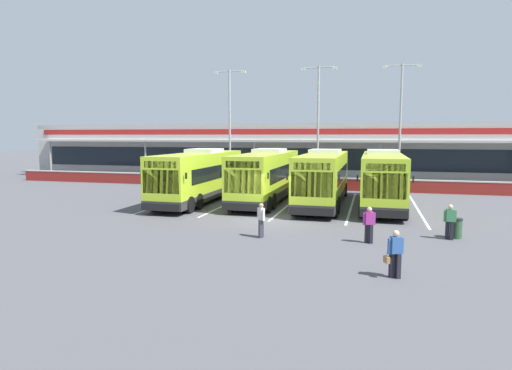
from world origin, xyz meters
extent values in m
plane|color=#4C4C51|center=(0.00, 0.00, 0.00)|extent=(200.00, 200.00, 0.00)
cube|color=#B7B7B2|center=(0.00, 27.00, 2.75)|extent=(70.00, 10.00, 5.50)
cube|color=#19232D|center=(0.00, 21.98, 2.30)|extent=(66.00, 0.08, 2.20)
cube|color=maroon|center=(0.00, 21.97, 5.15)|extent=(68.00, 0.08, 0.60)
cube|color=beige|center=(0.00, 20.50, 4.20)|extent=(67.00, 3.00, 0.24)
cube|color=gray|center=(0.00, 27.00, 5.75)|extent=(70.00, 10.00, 0.50)
cylinder|color=#999999|center=(-31.00, 19.30, 2.10)|extent=(0.20, 0.20, 4.20)
cylinder|color=#999999|center=(-18.60, 19.30, 2.10)|extent=(0.20, 0.20, 4.20)
cylinder|color=#999999|center=(-6.20, 19.30, 2.10)|extent=(0.20, 0.20, 4.20)
cylinder|color=#999999|center=(6.20, 19.30, 2.10)|extent=(0.20, 0.20, 4.20)
cube|color=maroon|center=(0.00, 14.50, 0.50)|extent=(60.00, 0.36, 1.00)
cube|color=#B2B2B2|center=(0.00, 14.50, 1.05)|extent=(60.00, 0.40, 0.10)
cube|color=#B7DB2D|center=(-6.48, 5.35, 1.91)|extent=(2.57, 12.00, 3.19)
cube|color=#333333|center=(-6.48, 5.35, 0.59)|extent=(2.59, 12.02, 0.56)
cube|color=black|center=(-6.48, 5.75, 2.15)|extent=(2.60, 9.60, 0.96)
cube|color=black|center=(-6.47, -0.60, 2.05)|extent=(2.31, 0.10, 1.40)
cube|color=black|center=(-6.47, -0.61, 3.05)|extent=(2.05, 0.08, 0.40)
cube|color=silver|center=(-6.48, 6.35, 3.64)|extent=(2.05, 2.80, 0.28)
cube|color=black|center=(-6.47, -0.71, 0.55)|extent=(2.45, 0.16, 0.44)
cube|color=black|center=(-5.01, -0.25, 2.40)|extent=(0.08, 0.12, 0.36)
cube|color=black|center=(-7.92, -0.25, 2.40)|extent=(0.08, 0.12, 0.36)
cylinder|color=black|center=(-5.29, 9.95, 0.52)|extent=(0.32, 1.04, 1.04)
cylinder|color=black|center=(-7.68, 9.95, 0.52)|extent=(0.32, 1.04, 1.04)
cylinder|color=black|center=(-5.28, 2.15, 0.52)|extent=(0.32, 1.04, 1.04)
cylinder|color=black|center=(-7.67, 2.15, 0.52)|extent=(0.32, 1.04, 1.04)
cylinder|color=black|center=(-5.28, 0.75, 0.52)|extent=(0.32, 1.04, 1.04)
cylinder|color=black|center=(-7.67, 0.75, 0.52)|extent=(0.32, 1.04, 1.04)
cube|color=#B7DB2D|center=(-1.87, 6.68, 1.91)|extent=(2.57, 12.00, 3.19)
cube|color=#333333|center=(-1.87, 6.68, 0.59)|extent=(2.59, 12.02, 0.56)
cube|color=black|center=(-1.87, 7.08, 2.15)|extent=(2.60, 9.60, 0.96)
cube|color=black|center=(-1.86, 0.73, 2.05)|extent=(2.31, 0.10, 1.40)
cube|color=black|center=(-1.86, 0.72, 3.05)|extent=(2.05, 0.08, 0.40)
cube|color=silver|center=(-1.87, 7.68, 3.64)|extent=(2.05, 2.80, 0.28)
cube|color=black|center=(-1.86, 0.62, 0.55)|extent=(2.45, 0.16, 0.44)
cube|color=black|center=(-0.41, 1.08, 2.40)|extent=(0.08, 0.12, 0.36)
cube|color=black|center=(-3.32, 1.08, 2.40)|extent=(0.08, 0.12, 0.36)
cylinder|color=black|center=(-0.68, 11.28, 0.52)|extent=(0.32, 1.04, 1.04)
cylinder|color=black|center=(-3.07, 11.28, 0.52)|extent=(0.32, 1.04, 1.04)
cylinder|color=black|center=(-0.67, 3.48, 0.52)|extent=(0.32, 1.04, 1.04)
cylinder|color=black|center=(-3.06, 3.48, 0.52)|extent=(0.32, 1.04, 1.04)
cylinder|color=black|center=(-0.67, 2.08, 0.52)|extent=(0.32, 1.04, 1.04)
cylinder|color=black|center=(-3.06, 2.08, 0.52)|extent=(0.32, 1.04, 1.04)
cube|color=#B7DB2D|center=(2.26, 6.22, 1.91)|extent=(2.57, 12.00, 3.19)
cube|color=#333333|center=(2.26, 6.22, 0.59)|extent=(2.59, 12.02, 0.56)
cube|color=black|center=(2.26, 6.62, 2.15)|extent=(2.60, 9.60, 0.96)
cube|color=black|center=(2.27, 0.27, 2.05)|extent=(2.31, 0.10, 1.40)
cube|color=black|center=(2.27, 0.26, 3.05)|extent=(2.05, 0.08, 0.40)
cube|color=silver|center=(2.26, 7.22, 3.64)|extent=(2.05, 2.80, 0.28)
cube|color=black|center=(2.27, 0.16, 0.55)|extent=(2.45, 0.16, 0.44)
cube|color=black|center=(3.73, 0.62, 2.40)|extent=(0.08, 0.12, 0.36)
cube|color=black|center=(0.82, 0.62, 2.40)|extent=(0.08, 0.12, 0.36)
cylinder|color=black|center=(3.45, 10.82, 0.52)|extent=(0.32, 1.04, 1.04)
cylinder|color=black|center=(1.06, 10.82, 0.52)|extent=(0.32, 1.04, 1.04)
cylinder|color=black|center=(3.46, 3.02, 0.52)|extent=(0.32, 1.04, 1.04)
cylinder|color=black|center=(1.07, 3.02, 0.52)|extent=(0.32, 1.04, 1.04)
cylinder|color=black|center=(3.47, 1.62, 0.52)|extent=(0.32, 1.04, 1.04)
cylinder|color=black|center=(1.08, 1.62, 0.52)|extent=(0.32, 1.04, 1.04)
cube|color=#B7DB2D|center=(6.15, 6.51, 1.91)|extent=(2.57, 12.00, 3.19)
cube|color=#333333|center=(6.15, 6.51, 0.59)|extent=(2.59, 12.02, 0.56)
cube|color=black|center=(6.15, 6.91, 2.15)|extent=(2.60, 9.60, 0.96)
cube|color=black|center=(6.16, 0.56, 2.05)|extent=(2.31, 0.10, 1.40)
cube|color=black|center=(6.16, 0.55, 3.05)|extent=(2.05, 0.08, 0.40)
cube|color=silver|center=(6.15, 7.51, 3.64)|extent=(2.05, 2.80, 0.28)
cube|color=black|center=(6.16, 0.45, 0.55)|extent=(2.45, 0.16, 0.44)
cube|color=black|center=(7.62, 0.91, 2.40)|extent=(0.08, 0.12, 0.36)
cube|color=black|center=(4.71, 0.91, 2.40)|extent=(0.08, 0.12, 0.36)
cylinder|color=black|center=(7.34, 11.11, 0.52)|extent=(0.32, 1.04, 1.04)
cylinder|color=black|center=(4.95, 11.11, 0.52)|extent=(0.32, 1.04, 1.04)
cylinder|color=black|center=(7.35, 3.31, 0.52)|extent=(0.32, 1.04, 1.04)
cylinder|color=black|center=(4.96, 3.31, 0.52)|extent=(0.32, 1.04, 1.04)
cylinder|color=black|center=(7.35, 1.91, 0.52)|extent=(0.32, 1.04, 1.04)
cylinder|color=black|center=(4.96, 1.91, 0.52)|extent=(0.32, 1.04, 1.04)
cube|color=silver|center=(-8.40, 6.00, 0.00)|extent=(0.14, 13.00, 0.01)
cube|color=silver|center=(-4.20, 6.00, 0.00)|extent=(0.14, 13.00, 0.01)
cube|color=silver|center=(0.00, 6.00, 0.00)|extent=(0.14, 13.00, 0.01)
cube|color=silver|center=(4.20, 6.00, 0.00)|extent=(0.14, 13.00, 0.01)
cube|color=silver|center=(8.40, 6.00, 0.00)|extent=(0.14, 13.00, 0.01)
cube|color=black|center=(6.20, -8.71, 0.42)|extent=(0.20, 0.22, 0.84)
cube|color=black|center=(6.40, -8.76, 0.42)|extent=(0.20, 0.22, 0.84)
cube|color=#2D5693|center=(6.30, -8.74, 1.12)|extent=(0.40, 0.34, 0.56)
cube|color=#2D5693|center=(6.10, -8.83, 1.09)|extent=(0.12, 0.13, 0.54)
cube|color=#2D5693|center=(6.50, -8.64, 1.09)|extent=(0.12, 0.13, 0.54)
sphere|color=#DBB293|center=(6.30, -8.74, 1.51)|extent=(0.22, 0.22, 0.22)
cube|color=olive|center=(6.03, -8.84, 0.63)|extent=(0.23, 0.30, 0.22)
cylinder|color=olive|center=(6.03, -8.84, 0.81)|extent=(0.02, 0.02, 0.16)
cube|color=black|center=(5.32, -4.05, 0.42)|extent=(0.18, 0.21, 0.84)
cube|color=black|center=(5.51, -4.12, 0.42)|extent=(0.18, 0.21, 0.84)
cube|color=#A32D89|center=(5.41, -4.08, 1.12)|extent=(0.39, 0.30, 0.56)
cube|color=#A32D89|center=(5.20, -4.14, 1.09)|extent=(0.11, 0.12, 0.54)
cube|color=#A32D89|center=(5.63, -4.02, 1.09)|extent=(0.11, 0.12, 0.54)
sphere|color=#DBB293|center=(5.41, -4.08, 1.51)|extent=(0.22, 0.22, 0.22)
cube|color=#33333D|center=(0.54, -4.19, 0.42)|extent=(0.23, 0.23, 0.84)
cube|color=#33333D|center=(0.56, -4.39, 0.42)|extent=(0.23, 0.23, 0.84)
cube|color=silver|center=(0.55, -4.29, 1.12)|extent=(0.39, 0.40, 0.56)
cube|color=silver|center=(0.40, -4.13, 1.09)|extent=(0.13, 0.13, 0.54)
cube|color=silver|center=(0.70, -4.45, 1.09)|extent=(0.13, 0.13, 0.54)
sphere|color=tan|center=(0.55, -4.29, 1.51)|extent=(0.22, 0.22, 0.22)
cube|color=black|center=(8.89, -2.38, 0.42)|extent=(0.15, 0.19, 0.84)
cube|color=black|center=(9.05, -2.49, 0.42)|extent=(0.15, 0.19, 0.84)
cube|color=#387F4C|center=(8.97, -2.44, 1.12)|extent=(0.35, 0.24, 0.56)
cube|color=#387F4C|center=(8.75, -2.45, 1.09)|extent=(0.09, 0.10, 0.54)
cube|color=#387F4C|center=(9.19, -2.43, 1.09)|extent=(0.09, 0.10, 0.54)
sphere|color=#DBB293|center=(8.97, -2.44, 1.51)|extent=(0.22, 0.22, 0.22)
cylinder|color=#9E9EA3|center=(-8.00, 16.82, 5.50)|extent=(0.20, 0.20, 11.00)
cylinder|color=#9E9EA3|center=(-8.00, 16.82, 10.85)|extent=(2.80, 0.10, 0.10)
cube|color=silver|center=(-9.40, 16.82, 10.75)|extent=(0.44, 0.28, 0.20)
cube|color=silver|center=(-6.60, 16.82, 10.75)|extent=(0.44, 0.28, 0.20)
cylinder|color=#9E9EA3|center=(0.57, 16.68, 5.50)|extent=(0.20, 0.20, 11.00)
cylinder|color=#9E9EA3|center=(0.57, 16.68, 10.85)|extent=(2.80, 0.10, 0.10)
cube|color=silver|center=(-0.83, 16.68, 10.75)|extent=(0.44, 0.28, 0.20)
cube|color=silver|center=(1.97, 16.68, 10.75)|extent=(0.44, 0.28, 0.20)
cylinder|color=#9E9EA3|center=(7.77, 17.28, 5.50)|extent=(0.20, 0.20, 11.00)
cylinder|color=#9E9EA3|center=(7.77, 17.28, 10.85)|extent=(2.80, 0.10, 0.10)
cube|color=silver|center=(6.37, 17.28, 10.75)|extent=(0.44, 0.28, 0.20)
cube|color=silver|center=(9.17, 17.28, 10.75)|extent=(0.44, 0.28, 0.20)
cylinder|color=#2D5133|center=(9.32, -2.08, 0.42)|extent=(0.52, 0.52, 0.85)
cylinder|color=black|center=(9.32, -2.08, 0.89)|extent=(0.54, 0.54, 0.08)
camera|label=1|loc=(5.46, -23.52, 4.73)|focal=30.43mm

